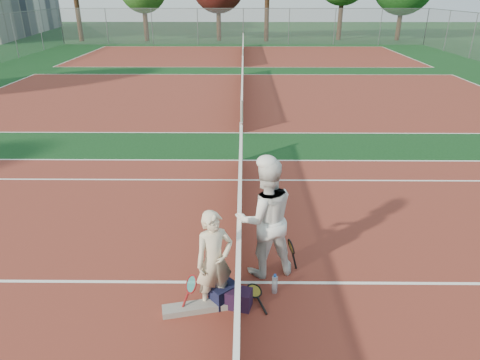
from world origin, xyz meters
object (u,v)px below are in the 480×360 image
Objects in this scene: water_bottle at (275,285)px; racket_black_held at (291,255)px; player_b at (265,218)px; sports_bag_purple at (239,299)px; player_a at (214,261)px; racket_red at (192,293)px; net_main at (239,256)px; racket_spare at (254,292)px; sports_bag_navy at (224,294)px.

racket_black_held is at bearing 63.34° from water_bottle.
racket_black_held is (0.44, 0.02, -0.71)m from player_b.
sports_bag_purple is (-0.41, -0.92, -0.86)m from player_b.
player_a is at bearing -162.11° from water_bottle.
player_a is at bearing 34.87° from player_b.
sports_bag_purple is at bearing 51.92° from player_b.
racket_red is at bearing 16.36° from racket_black_held.
player_b is at bearing 103.61° from water_bottle.
net_main reaches higher than racket_black_held.
racket_spare is (0.58, 0.20, -0.71)m from player_a.
sports_bag_purple is at bearing -23.76° from sports_bag_navy.
net_main reaches higher than sports_bag_purple.
water_bottle is at bearing -19.07° from racket_red.
net_main is at bearing 156.77° from water_bottle.
player_a is 0.73m from sports_bag_purple.
player_b is at bearing 39.04° from net_main.
racket_black_held is at bearing 22.87° from net_main.
player_a is at bearing 86.08° from racket_spare.
sports_bag_navy reaches higher than racket_spare.
player_b is at bearing 51.92° from sports_bag_navy.
racket_red is 0.93× the size of racket_spare.
racket_black_held reaches higher than sports_bag_navy.
sports_bag_purple is at bearing -34.41° from player_a.
racket_black_held is 1.60× the size of sports_bag_purple.
player_b is 0.84m from racket_black_held.
racket_red reaches higher than sports_bag_navy.
racket_spare is at bearing -163.74° from water_bottle.
player_b is 1.04m from water_bottle.
net_main is 18.45× the size of racket_spare.
player_a is 0.78× the size of player_b.
player_a is 1.15m from water_bottle.
player_a is at bearing -123.34° from net_main.
racket_spare is (-0.18, -0.67, -0.93)m from player_b.
racket_black_held is at bearing 9.30° from player_a.
racket_black_held is 1.96× the size of water_bottle.
sports_bag_navy is at bearing 84.85° from racket_spare.
racket_spare is (0.23, -0.33, -0.44)m from net_main.
net_main is 0.60m from racket_spare.
racket_spare is 1.62× the size of sports_bag_purple.
player_a is at bearing 172.77° from sports_bag_purple.
water_bottle is (0.91, 0.29, -0.64)m from player_a.
racket_black_held reaches higher than water_bottle.
sports_bag_navy is at bearing 22.12° from racket_black_held.
net_main is at bearing 29.48° from player_a.
player_a reaches higher than water_bottle.
net_main is 29.87× the size of sports_bag_purple.
racket_red is at bearing -177.48° from sports_bag_purple.
player_b reaches higher than player_a.
net_main reaches higher than water_bottle.
sports_bag_navy is (-0.46, -0.14, 0.09)m from racket_spare.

